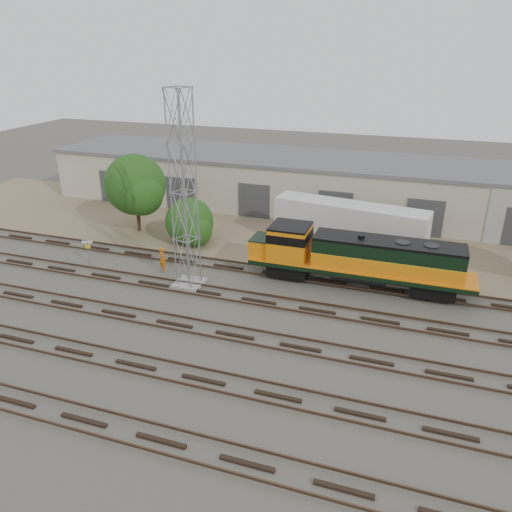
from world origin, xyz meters
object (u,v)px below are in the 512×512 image
(semi_trailer, at_px, (353,221))
(locomotive, at_px, (356,258))
(worker, at_px, (163,259))
(signal_tower, at_px, (184,196))

(semi_trailer, bearing_deg, locomotive, -70.74)
(worker, bearing_deg, semi_trailer, -110.49)
(signal_tower, bearing_deg, semi_trailer, 46.45)
(signal_tower, relative_size, semi_trailer, 1.05)
(signal_tower, distance_m, worker, 6.58)
(locomotive, bearing_deg, signal_tower, -162.15)
(semi_trailer, bearing_deg, signal_tower, -124.47)
(worker, xyz_separation_m, semi_trailer, (12.93, 8.96, 1.51))
(locomotive, relative_size, signal_tower, 1.16)
(signal_tower, distance_m, semi_trailer, 15.10)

